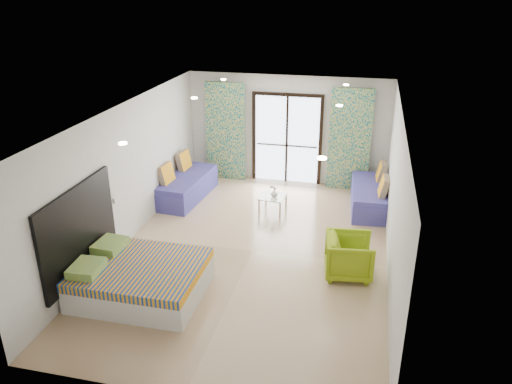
% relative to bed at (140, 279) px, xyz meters
% --- Properties ---
extents(floor, '(5.00, 7.50, 0.01)m').
position_rel_bed_xyz_m(floor, '(1.48, 1.79, -0.29)').
color(floor, tan).
rests_on(floor, ground).
extents(ceiling, '(5.00, 7.50, 0.01)m').
position_rel_bed_xyz_m(ceiling, '(1.48, 1.79, 2.41)').
color(ceiling, silver).
rests_on(ceiling, ground).
extents(wall_back, '(5.00, 0.01, 2.70)m').
position_rel_bed_xyz_m(wall_back, '(1.48, 5.54, 1.06)').
color(wall_back, silver).
rests_on(wall_back, ground).
extents(wall_front, '(5.00, 0.01, 2.70)m').
position_rel_bed_xyz_m(wall_front, '(1.48, -1.96, 1.06)').
color(wall_front, silver).
rests_on(wall_front, ground).
extents(wall_left, '(0.01, 7.50, 2.70)m').
position_rel_bed_xyz_m(wall_left, '(-1.02, 1.79, 1.06)').
color(wall_left, silver).
rests_on(wall_left, ground).
extents(wall_right, '(0.01, 7.50, 2.70)m').
position_rel_bed_xyz_m(wall_right, '(3.98, 1.79, 1.06)').
color(wall_right, silver).
rests_on(wall_right, ground).
extents(balcony_door, '(1.76, 0.08, 2.28)m').
position_rel_bed_xyz_m(balcony_door, '(1.48, 5.51, 0.97)').
color(balcony_door, black).
rests_on(balcony_door, floor).
extents(balcony_rail, '(1.52, 0.03, 0.04)m').
position_rel_bed_xyz_m(balcony_rail, '(1.48, 5.52, 0.66)').
color(balcony_rail, '#595451').
rests_on(balcony_rail, balcony_door).
extents(curtain_left, '(1.00, 0.10, 2.50)m').
position_rel_bed_xyz_m(curtain_left, '(-0.07, 5.36, 0.96)').
color(curtain_left, beige).
rests_on(curtain_left, floor).
extents(curtain_right, '(1.00, 0.10, 2.50)m').
position_rel_bed_xyz_m(curtain_right, '(3.03, 5.36, 0.96)').
color(curtain_right, beige).
rests_on(curtain_right, floor).
extents(downlight_a, '(0.12, 0.12, 0.02)m').
position_rel_bed_xyz_m(downlight_a, '(0.08, -0.21, 2.38)').
color(downlight_a, '#FFE0B2').
rests_on(downlight_a, ceiling).
extents(downlight_b, '(0.12, 0.12, 0.02)m').
position_rel_bed_xyz_m(downlight_b, '(2.88, -0.21, 2.38)').
color(downlight_b, '#FFE0B2').
rests_on(downlight_b, ceiling).
extents(downlight_c, '(0.12, 0.12, 0.02)m').
position_rel_bed_xyz_m(downlight_c, '(0.08, 2.79, 2.38)').
color(downlight_c, '#FFE0B2').
rests_on(downlight_c, ceiling).
extents(downlight_d, '(0.12, 0.12, 0.02)m').
position_rel_bed_xyz_m(downlight_d, '(2.88, 2.79, 2.38)').
color(downlight_d, '#FFE0B2').
rests_on(downlight_d, ceiling).
extents(downlight_e, '(0.12, 0.12, 0.02)m').
position_rel_bed_xyz_m(downlight_e, '(0.08, 4.79, 2.38)').
color(downlight_e, '#FFE0B2').
rests_on(downlight_e, ceiling).
extents(downlight_f, '(0.12, 0.12, 0.02)m').
position_rel_bed_xyz_m(downlight_f, '(2.88, 4.79, 2.38)').
color(downlight_f, '#FFE0B2').
rests_on(downlight_f, ceiling).
extents(headboard, '(0.06, 2.10, 1.50)m').
position_rel_bed_xyz_m(headboard, '(-0.98, -0.00, 0.76)').
color(headboard, black).
rests_on(headboard, floor).
extents(switch_plate, '(0.02, 0.10, 0.10)m').
position_rel_bed_xyz_m(switch_plate, '(-0.99, 1.25, 0.76)').
color(switch_plate, silver).
rests_on(switch_plate, wall_left).
extents(bed, '(1.99, 1.63, 0.69)m').
position_rel_bed_xyz_m(bed, '(0.00, 0.00, 0.00)').
color(bed, silver).
rests_on(bed, floor).
extents(daybed_left, '(0.93, 2.05, 0.98)m').
position_rel_bed_xyz_m(daybed_left, '(-0.64, 3.91, 0.02)').
color(daybed_left, '#3F3C8F').
rests_on(daybed_left, floor).
extents(daybed_right, '(0.86, 1.96, 0.95)m').
position_rel_bed_xyz_m(daybed_right, '(3.59, 4.30, 0.01)').
color(daybed_right, '#3F3C8F').
rests_on(daybed_right, floor).
extents(coffee_table, '(0.61, 0.61, 0.64)m').
position_rel_bed_xyz_m(coffee_table, '(1.50, 3.62, 0.04)').
color(coffee_table, silver).
rests_on(coffee_table, floor).
extents(vase, '(0.18, 0.19, 0.16)m').
position_rel_bed_xyz_m(vase, '(1.54, 3.60, 0.16)').
color(vase, white).
rests_on(vase, coffee_table).
extents(armchair, '(0.83, 0.87, 0.81)m').
position_rel_bed_xyz_m(armchair, '(3.30, 1.36, 0.12)').
color(armchair, '#8DAC16').
rests_on(armchair, floor).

